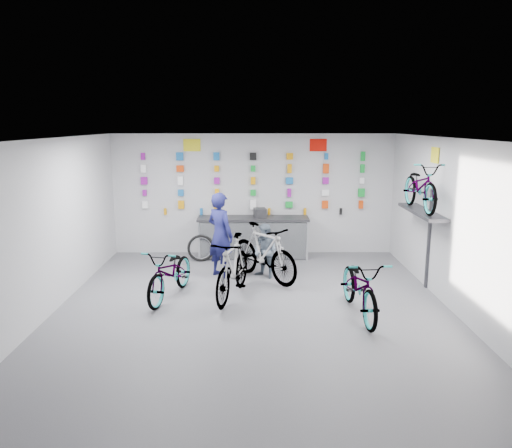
{
  "coord_description": "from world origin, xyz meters",
  "views": [
    {
      "loc": [
        0.01,
        -8.38,
        3.26
      ],
      "look_at": [
        0.06,
        1.4,
        1.27
      ],
      "focal_mm": 35.0,
      "sensor_mm": 36.0,
      "label": 1
    }
  ],
  "objects_px": {
    "bike_left": "(171,272)",
    "customer": "(266,251)",
    "bike_right": "(360,286)",
    "bike_center": "(233,268)",
    "counter": "(253,238)",
    "bike_service": "(264,252)",
    "clerk": "(220,235)"
  },
  "relations": [
    {
      "from": "bike_right",
      "to": "customer",
      "type": "height_order",
      "value": "customer"
    },
    {
      "from": "bike_left",
      "to": "bike_service",
      "type": "relative_size",
      "value": 0.95
    },
    {
      "from": "bike_center",
      "to": "bike_service",
      "type": "bearing_deg",
      "value": 75.82
    },
    {
      "from": "customer",
      "to": "clerk",
      "type": "bearing_deg",
      "value": -144.84
    },
    {
      "from": "bike_service",
      "to": "counter",
      "type": "bearing_deg",
      "value": 56.98
    },
    {
      "from": "bike_left",
      "to": "bike_service",
      "type": "bearing_deg",
      "value": 46.1
    },
    {
      "from": "customer",
      "to": "counter",
      "type": "bearing_deg",
      "value": 140.97
    },
    {
      "from": "bike_left",
      "to": "customer",
      "type": "xyz_separation_m",
      "value": [
        1.82,
        1.26,
        0.08
      ]
    },
    {
      "from": "bike_service",
      "to": "clerk",
      "type": "distance_m",
      "value": 1.02
    },
    {
      "from": "counter",
      "to": "clerk",
      "type": "bearing_deg",
      "value": -114.52
    },
    {
      "from": "bike_center",
      "to": "bike_right",
      "type": "relative_size",
      "value": 0.99
    },
    {
      "from": "bike_service",
      "to": "customer",
      "type": "relative_size",
      "value": 1.71
    },
    {
      "from": "counter",
      "to": "bike_right",
      "type": "distance_m",
      "value": 4.23
    },
    {
      "from": "bike_left",
      "to": "bike_center",
      "type": "xyz_separation_m",
      "value": [
        1.17,
        -0.01,
        0.1
      ]
    },
    {
      "from": "bike_service",
      "to": "customer",
      "type": "height_order",
      "value": "bike_service"
    },
    {
      "from": "bike_center",
      "to": "counter",
      "type": "bearing_deg",
      "value": 96.99
    },
    {
      "from": "bike_left",
      "to": "counter",
      "type": "bearing_deg",
      "value": 76.26
    },
    {
      "from": "bike_right",
      "to": "clerk",
      "type": "bearing_deg",
      "value": 134.1
    },
    {
      "from": "counter",
      "to": "clerk",
      "type": "height_order",
      "value": "clerk"
    },
    {
      "from": "bike_center",
      "to": "customer",
      "type": "bearing_deg",
      "value": 77.46
    },
    {
      "from": "bike_right",
      "to": "customer",
      "type": "bearing_deg",
      "value": 121.92
    },
    {
      "from": "bike_right",
      "to": "customer",
      "type": "relative_size",
      "value": 1.72
    },
    {
      "from": "clerk",
      "to": "customer",
      "type": "distance_m",
      "value": 1.03
    },
    {
      "from": "counter",
      "to": "bike_left",
      "type": "relative_size",
      "value": 1.43
    },
    {
      "from": "counter",
      "to": "bike_right",
      "type": "height_order",
      "value": "bike_right"
    },
    {
      "from": "bike_left",
      "to": "bike_center",
      "type": "distance_m",
      "value": 1.17
    },
    {
      "from": "bike_left",
      "to": "customer",
      "type": "distance_m",
      "value": 2.21
    },
    {
      "from": "bike_right",
      "to": "bike_left",
      "type": "bearing_deg",
      "value": 161.17
    },
    {
      "from": "bike_center",
      "to": "bike_right",
      "type": "distance_m",
      "value": 2.38
    },
    {
      "from": "counter",
      "to": "bike_right",
      "type": "xyz_separation_m",
      "value": [
        1.82,
        -3.82,
        0.04
      ]
    },
    {
      "from": "bike_center",
      "to": "bike_service",
      "type": "relative_size",
      "value": 0.99
    },
    {
      "from": "customer",
      "to": "bike_center",
      "type": "bearing_deg",
      "value": -75.12
    }
  ]
}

